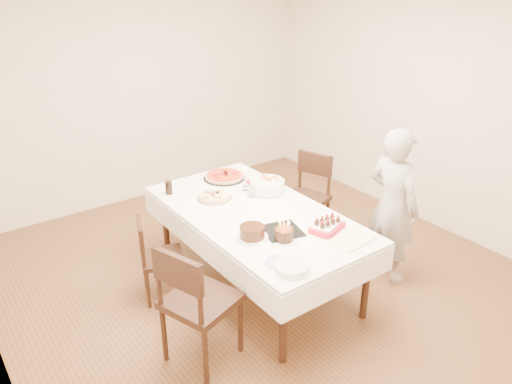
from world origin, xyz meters
TOP-DOWN VIEW (x-y plane):
  - floor at (0.00, 0.00)m, footprint 5.00×5.00m
  - wall_back at (0.00, 2.50)m, footprint 4.50×0.04m
  - wall_right at (2.25, 0.00)m, footprint 0.04×5.00m
  - dining_table at (-0.10, 0.05)m, footprint 1.48×2.30m
  - chair_right_savory at (0.82, 0.43)m, footprint 0.61×0.61m
  - chair_left_savory at (-0.87, 0.39)m, footprint 0.51×0.51m
  - chair_left_dessert at (-0.98, -0.49)m, footprint 0.65×0.65m
  - person at (0.99, -0.57)m, footprint 0.36×0.54m
  - pizza_white at (-0.26, 0.49)m, footprint 0.42×0.42m
  - pizza_pepperoni at (0.09, 0.85)m, footprint 0.52×0.52m
  - red_placemat at (0.29, 0.55)m, footprint 0.24×0.24m
  - pasta_bowl at (0.25, 0.33)m, footprint 0.40×0.40m
  - taper_candle at (0.09, 0.48)m, footprint 0.07×0.07m
  - shaker_pair at (0.05, 0.31)m, footprint 0.08×0.08m
  - cola_glass at (-0.54, 0.84)m, footprint 0.09×0.09m
  - layer_cake at (-0.39, -0.31)m, footprint 0.26×0.26m
  - cake_board at (-0.13, -0.36)m, footprint 0.37×0.37m
  - birthday_cake at (-0.21, -0.48)m, footprint 0.20×0.20m
  - strawberry_box at (0.18, -0.56)m, footprint 0.33×0.27m
  - box_lid at (0.22, -0.80)m, footprint 0.36×0.26m
  - plate_stack at (-0.44, -0.85)m, footprint 0.30×0.30m
  - china_plate at (-0.44, -0.71)m, footprint 0.22×0.22m

SIDE VIEW (x-z plane):
  - floor at x=0.00m, z-range 0.00..0.00m
  - dining_table at x=-0.10m, z-range 0.00..0.75m
  - chair_left_savory at x=-0.87m, z-range 0.00..0.78m
  - chair_right_savory at x=0.82m, z-range 0.00..0.94m
  - chair_left_dessert at x=-0.98m, z-range 0.00..1.01m
  - person at x=0.99m, z-range 0.00..1.48m
  - red_placemat at x=0.29m, z-range 0.75..0.75m
  - cake_board at x=-0.13m, z-range 0.74..0.76m
  - box_lid at x=0.22m, z-range 0.74..0.76m
  - china_plate at x=-0.44m, z-range 0.75..0.76m
  - pizza_white at x=-0.26m, z-range 0.75..0.79m
  - pizza_pepperoni at x=0.09m, z-range 0.75..0.79m
  - plate_stack at x=-0.44m, z-range 0.75..0.80m
  - strawberry_box at x=0.18m, z-range 0.75..0.82m
  - shaker_pair at x=0.05m, z-range 0.75..0.84m
  - layer_cake at x=-0.39m, z-range 0.75..0.85m
  - pasta_bowl at x=0.25m, z-range 0.76..0.86m
  - cola_glass at x=-0.54m, z-range 0.75..0.87m
  - birthday_cake at x=-0.21m, z-range 0.76..0.91m
  - taper_candle at x=0.09m, z-range 0.75..0.99m
  - wall_back at x=0.00m, z-range 0.00..2.70m
  - wall_right at x=2.25m, z-range 0.00..2.70m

